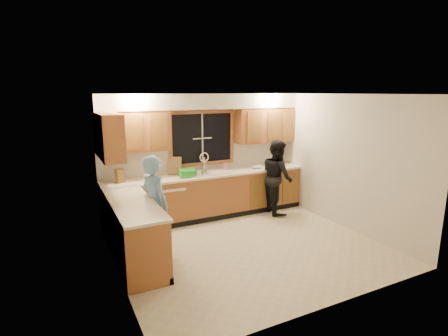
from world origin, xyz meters
The scene contains 26 objects.
floor centered at (0.00, 0.00, 0.00)m, with size 4.20×4.20×0.00m, color beige.
ceiling centered at (0.00, 0.00, 2.50)m, with size 4.20×4.20×0.00m, color white.
wall_back centered at (0.00, 1.90, 1.25)m, with size 4.20×4.20×0.00m, color beige.
wall_left centered at (-2.10, 0.00, 1.25)m, with size 3.80×3.80×0.00m, color beige.
wall_right centered at (2.10, 0.00, 1.25)m, with size 3.80×3.80×0.00m, color beige.
base_cabinets_back centered at (0.00, 1.60, 0.44)m, with size 4.20×0.60×0.88m, color #A65F30.
base_cabinets_left centered at (-1.80, 0.35, 0.44)m, with size 0.60×1.90×0.88m, color #A65F30.
countertop_back centered at (0.00, 1.58, 0.90)m, with size 4.20×0.63×0.04m, color #EFE5C9.
countertop_left centered at (-1.79, 0.35, 0.90)m, with size 0.63×1.90×0.04m, color #EFE5C9.
upper_cabinets_left centered at (-1.43, 1.73, 1.83)m, with size 1.35×0.33×0.75m, color #A65F30.
upper_cabinets_right centered at (1.43, 1.73, 1.83)m, with size 1.35×0.33×0.75m, color #A65F30.
upper_cabinets_return centered at (-1.94, 1.12, 1.83)m, with size 0.33×0.90×0.75m, color #A65F30.
soffit centered at (0.00, 1.72, 2.35)m, with size 4.20×0.35×0.30m, color silver.
window_frame centered at (0.00, 1.89, 1.60)m, with size 1.44×0.03×1.14m.
sink centered at (0.00, 1.60, 0.86)m, with size 0.86×0.52×0.57m.
dishwasher centered at (-0.85, 1.59, 0.41)m, with size 0.60×0.56×0.82m, color silver.
stove centered at (-1.80, -0.22, 0.45)m, with size 0.58×0.75×0.90m, color silver.
man centered at (-1.42, 0.49, 0.80)m, with size 0.58×0.38×1.59m, color #6A9EC8.
woman centered at (1.40, 1.19, 0.78)m, with size 0.76×0.59×1.57m, color black.
knife_block centered at (-1.73, 1.64, 1.04)m, with size 0.13×0.11×0.24m, color brown.
cutting_board centered at (-0.63, 1.82, 1.10)m, with size 0.27×0.02×0.35m, color tan.
dish_crate centered at (-0.49, 1.52, 0.99)m, with size 0.31×0.29×0.14m, color green.
soap_bottle centered at (0.43, 1.70, 1.01)m, with size 0.08×0.08×0.17m, color #F25C88.
bowl centered at (1.13, 1.55, 0.95)m, with size 0.23×0.23×0.06m, color silver.
can_left centered at (-0.21, 1.40, 0.97)m, with size 0.06×0.06×0.11m, color #BBAC90.
can_right centered at (-0.11, 1.45, 0.99)m, with size 0.07×0.07×0.13m, color #BBAC90.
Camera 1 is at (-2.78, -4.70, 2.53)m, focal length 28.00 mm.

